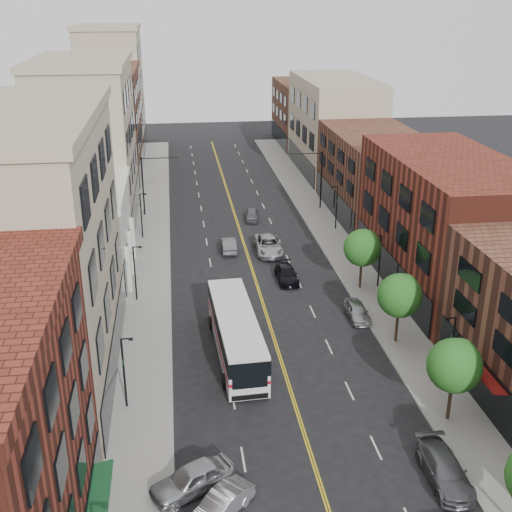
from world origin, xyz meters
name	(u,v)px	position (x,y,z in m)	size (l,w,h in m)	color
ground	(318,477)	(0.00, 0.00, 0.00)	(220.00, 220.00, 0.00)	black
sidewalk_left	(151,254)	(-10.00, 35.00, 0.07)	(4.00, 110.00, 0.15)	gray
sidewalk_right	(338,245)	(10.00, 35.00, 0.07)	(4.00, 110.00, 0.15)	gray
bldg_l_tanoffice	(29,257)	(-17.00, 13.00, 9.00)	(10.00, 22.00, 18.00)	tan
bldg_l_white	(73,235)	(-17.00, 31.00, 4.00)	(10.00, 14.00, 8.00)	silver
bldg_l_far_a	(88,145)	(-17.00, 48.00, 9.00)	(10.00, 20.00, 18.00)	tan
bldg_l_far_b	(104,126)	(-17.00, 68.00, 7.50)	(10.00, 20.00, 15.00)	brown
bldg_l_far_c	(112,91)	(-17.00, 86.00, 10.00)	(10.00, 16.00, 20.00)	tan
bldg_r_mid	(446,224)	(17.00, 24.00, 6.00)	(10.00, 22.00, 12.00)	#5D2418
bldg_r_far_a	(376,175)	(17.00, 45.00, 5.00)	(10.00, 20.00, 10.00)	brown
bldg_r_far_b	(334,126)	(17.00, 66.00, 7.00)	(10.00, 22.00, 14.00)	tan
bldg_r_far_c	(307,113)	(17.00, 86.00, 5.50)	(10.00, 18.00, 11.00)	brown
tree_r_1	(455,364)	(9.39, 4.07, 4.13)	(3.40, 3.40, 5.59)	black
tree_r_2	(401,294)	(9.39, 14.07, 4.13)	(3.40, 3.40, 5.59)	black
tree_r_3	(363,247)	(9.39, 24.07, 4.13)	(3.40, 3.40, 5.59)	black
lamp_l_1	(124,369)	(-10.95, 8.00, 2.97)	(0.81, 0.55, 5.05)	black
lamp_l_2	(135,270)	(-10.95, 24.00, 2.97)	(0.81, 0.55, 5.05)	black
lamp_l_3	(142,213)	(-10.95, 40.00, 2.97)	(0.81, 0.55, 5.05)	black
lamp_r_1	(451,346)	(10.95, 8.00, 2.97)	(0.81, 0.55, 5.05)	black
lamp_r_2	(379,258)	(10.95, 24.00, 2.97)	(0.81, 0.55, 5.05)	black
lamp_r_3	(336,205)	(10.95, 40.00, 2.97)	(0.81, 0.55, 5.05)	black
signal_mast_left	(149,179)	(-10.27, 48.00, 4.65)	(4.49, 0.18, 7.20)	black
signal_mast_right	(316,173)	(10.27, 48.00, 4.65)	(4.49, 0.18, 7.20)	black
city_bus	(236,331)	(-3.20, 13.91, 1.93)	(3.53, 13.04, 3.32)	silver
car_angle_a	(192,479)	(-7.03, -0.18, 0.80)	(1.90, 4.72, 1.61)	#9EA1A6
car_angle_b	(221,505)	(-5.60, -2.12, 0.67)	(1.41, 4.05, 1.33)	silver
car_parked_mid	(445,470)	(6.89, -1.19, 0.73)	(2.06, 5.06, 1.47)	#4F4F54
car_parked_far	(357,311)	(7.40, 18.28, 0.69)	(1.62, 4.03, 1.37)	#95989C
car_lane_behind	(229,245)	(-1.80, 34.93, 0.69)	(1.46, 4.18, 1.38)	#57565C
car_lane_a	(287,274)	(2.90, 26.64, 0.66)	(1.85, 4.55, 1.32)	black
car_lane_b	(269,245)	(2.27, 34.00, 0.83)	(2.75, 5.95, 1.65)	#A3A5AB
car_lane_c	(252,215)	(1.85, 44.74, 0.64)	(1.50, 3.73, 1.27)	#56555A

